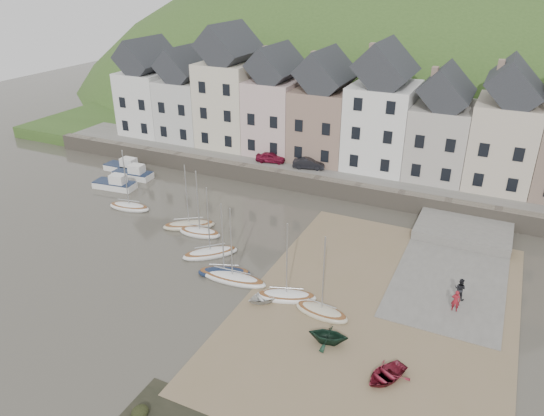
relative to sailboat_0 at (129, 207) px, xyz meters
The scene contains 26 objects.
ground 16.20m from the sailboat_0, 19.68° to the right, with size 160.00×160.00×0.00m, color #403C32.
quay_land 30.62m from the sailboat_0, 60.11° to the left, with size 90.00×30.00×1.50m, color #375421.
quay_street 21.46m from the sailboat_0, 44.60° to the left, with size 70.00×7.00×0.10m, color slate.
seawall 19.14m from the sailboat_0, 37.11° to the left, with size 70.00×1.20×1.80m, color slate.
beach 26.82m from the sailboat_0, 11.74° to the right, with size 18.00×26.00×0.06m, color #7D6B4C.
slipway 30.36m from the sailboat_0, ahead, with size 8.00×18.00×0.12m, color slate.
hillside 58.42m from the sailboat_0, 79.35° to the left, with size 134.40×84.00×84.00m.
townhouse_terrace 26.14m from the sailboat_0, 47.46° to the left, with size 61.05×8.00×13.93m.
sailboat_0 is the anchor object (origin of this frame).
sailboat_1 9.29m from the sailboat_0, ahead, with size 4.07×2.03×6.32m.
sailboat_2 7.53m from the sailboat_0, ahead, with size 4.74×3.90×6.32m.
sailboat_3 12.62m from the sailboat_0, 19.54° to the right, with size 4.38×4.27×6.32m.
sailboat_4 16.76m from the sailboat_0, 23.47° to the right, with size 5.58×1.84×6.32m.
sailboat_5 15.73m from the sailboat_0, 23.54° to the right, with size 4.38×2.86×6.32m.
sailboat_6 21.21m from the sailboat_0, 19.43° to the right, with size 4.57×2.85×6.32m.
sailboat_7 24.19m from the sailboat_0, 18.60° to the right, with size 4.01×1.88×6.32m.
motorboat_0 10.63m from the sailboat_0, 131.80° to the left, with size 4.88×1.80×1.70m.
motorboat_1 5.79m from the sailboat_0, 143.71° to the left, with size 4.72×2.25×1.70m.
motorboat_2 8.24m from the sailboat_0, 126.09° to the left, with size 4.63×2.08×1.70m.
rowboat_white 20.32m from the sailboat_0, 22.63° to the right, with size 2.02×2.83×0.59m, color silver.
rowboat_green 26.41m from the sailboat_0, 22.94° to the right, with size 2.16×2.50×1.32m, color #142E21.
rowboat_red 30.72m from the sailboat_0, 22.58° to the right, with size 2.05×2.87×0.59m, color maroon.
person_red 31.27m from the sailboat_0, ahead, with size 0.59×0.39×1.62m, color maroon.
person_dark 31.22m from the sailboat_0, ahead, with size 0.80×0.62×1.65m, color black.
car_left 16.62m from the sailboat_0, 58.28° to the left, with size 1.34×3.32×1.13m, color maroon.
car_right 19.43m from the sailboat_0, 46.57° to the left, with size 1.21×3.48×1.15m, color black.
Camera 1 is at (16.73, -29.25, 21.58)m, focal length 33.59 mm.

